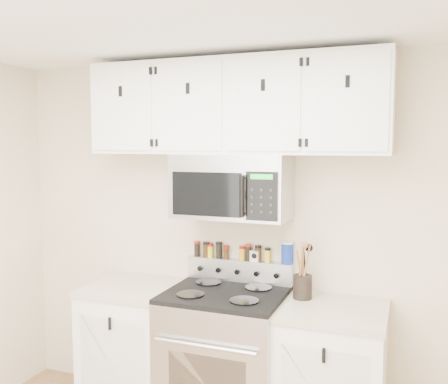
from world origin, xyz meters
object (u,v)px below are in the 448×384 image
(range, at_px, (225,360))
(salt_canister, at_px, (287,253))
(microwave, at_px, (232,186))
(utensil_crock, at_px, (303,285))

(range, relative_size, salt_canister, 7.39)
(microwave, distance_m, utensil_crock, 0.78)
(utensil_crock, bearing_deg, range, -164.86)
(range, bearing_deg, salt_canister, 39.70)
(microwave, xyz_separation_m, utensil_crock, (0.48, 0.00, -0.62))
(salt_canister, bearing_deg, utensil_crock, -47.68)
(range, height_order, utensil_crock, utensil_crock)
(range, relative_size, utensil_crock, 3.11)
(range, distance_m, salt_canister, 0.82)
(microwave, bearing_deg, salt_canister, 24.61)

